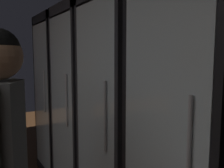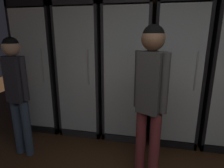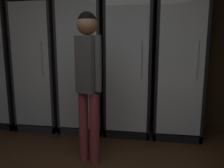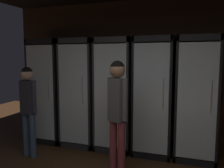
% 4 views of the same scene
% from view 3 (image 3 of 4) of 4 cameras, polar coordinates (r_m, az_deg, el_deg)
% --- Properties ---
extents(wall_back, '(6.00, 0.06, 2.80)m').
position_cam_3_polar(wall_back, '(3.67, 4.98, 10.91)').
color(wall_back, '#382619').
rests_on(wall_back, ground).
extents(cooler_far_left, '(0.67, 0.65, 2.08)m').
position_cam_3_polar(cooler_far_left, '(4.15, -26.64, 4.51)').
color(cooler_far_left, black).
rests_on(cooler_far_left, ground).
extents(cooler_left, '(0.67, 0.65, 2.08)m').
position_cam_3_polar(cooler_left, '(3.77, -17.77, 4.59)').
color(cooler_left, '#2B2B30').
rests_on(cooler_left, ground).
extents(cooler_center, '(0.67, 0.65, 2.08)m').
position_cam_3_polar(cooler_center, '(3.50, -7.29, 4.52)').
color(cooler_center, '#2B2B30').
rests_on(cooler_center, ground).
extents(cooler_right, '(0.67, 0.65, 2.08)m').
position_cam_3_polar(cooler_right, '(3.36, 4.50, 4.39)').
color(cooler_right, black).
rests_on(cooler_right, ground).
extents(cooler_far_right, '(0.67, 0.65, 2.08)m').
position_cam_3_polar(cooler_far_right, '(3.38, 16.72, 4.07)').
color(cooler_far_right, black).
rests_on(cooler_far_right, ground).
extents(shopper_far, '(0.33, 0.25, 1.69)m').
position_cam_3_polar(shopper_far, '(2.41, -6.28, 3.08)').
color(shopper_far, brown).
rests_on(shopper_far, ground).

